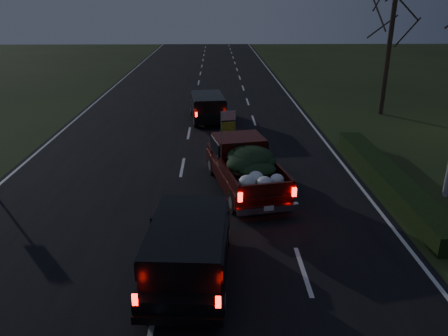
{
  "coord_description": "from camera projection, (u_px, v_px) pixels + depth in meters",
  "views": [
    {
      "loc": [
        1.38,
        -11.92,
        6.47
      ],
      "look_at": [
        1.66,
        1.54,
        1.3
      ],
      "focal_mm": 35.0,
      "sensor_mm": 36.0,
      "label": 1
    }
  ],
  "objects": [
    {
      "name": "pickup_truck",
      "position": [
        245.0,
        163.0,
        15.72
      ],
      "size": [
        2.87,
        5.3,
        2.63
      ],
      "rotation": [
        0.0,
        0.0,
        0.2
      ],
      "color": "#3E0C08",
      "rests_on": "ground"
    },
    {
      "name": "rear_suv",
      "position": [
        189.0,
        244.0,
        10.54
      ],
      "size": [
        2.13,
        4.53,
        1.27
      ],
      "rotation": [
        0.0,
        0.0,
        -0.06
      ],
      "color": "black",
      "rests_on": "ground"
    },
    {
      "name": "hedge_row",
      "position": [
        388.0,
        178.0,
        16.26
      ],
      "size": [
        1.0,
        10.0,
        0.6
      ],
      "primitive_type": "cube",
      "color": "black",
      "rests_on": "ground"
    },
    {
      "name": "road_asphalt",
      "position": [
        171.0,
        225.0,
        13.41
      ],
      "size": [
        14.0,
        120.0,
        0.02
      ],
      "primitive_type": "cube",
      "color": "black",
      "rests_on": "ground"
    },
    {
      "name": "bare_tree_far",
      "position": [
        392.0,
        24.0,
        24.83
      ],
      "size": [
        3.6,
        3.6,
        7.0
      ],
      "color": "black",
      "rests_on": "ground"
    },
    {
      "name": "ground",
      "position": [
        171.0,
        226.0,
        13.42
      ],
      "size": [
        120.0,
        120.0,
        0.0
      ],
      "primitive_type": "plane",
      "color": "black",
      "rests_on": "ground"
    },
    {
      "name": "lead_suv",
      "position": [
        208.0,
        105.0,
        24.81
      ],
      "size": [
        2.23,
        4.43,
        1.23
      ],
      "rotation": [
        0.0,
        0.0,
        0.11
      ],
      "color": "black",
      "rests_on": "ground"
    }
  ]
}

